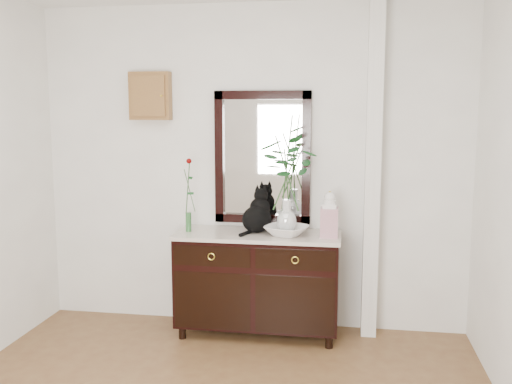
% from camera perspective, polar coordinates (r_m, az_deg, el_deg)
% --- Properties ---
extents(wall_back, '(3.60, 0.04, 2.70)m').
position_cam_1_polar(wall_back, '(4.78, -0.52, 2.40)').
color(wall_back, white).
rests_on(wall_back, ground).
extents(pilaster, '(0.12, 0.20, 2.70)m').
position_cam_1_polar(pilaster, '(4.64, 11.59, 2.05)').
color(pilaster, white).
rests_on(pilaster, ground).
extents(sideboard, '(1.33, 0.52, 0.82)m').
position_cam_1_polar(sideboard, '(4.70, 0.20, -8.62)').
color(sideboard, black).
rests_on(sideboard, ground).
extents(wall_mirror, '(0.80, 0.06, 1.10)m').
position_cam_1_polar(wall_mirror, '(4.75, 0.65, 3.45)').
color(wall_mirror, black).
rests_on(wall_mirror, wall_back).
extents(key_cabinet, '(0.35, 0.10, 0.40)m').
position_cam_1_polar(key_cabinet, '(4.93, -10.52, 9.42)').
color(key_cabinet, brown).
rests_on(key_cabinet, wall_back).
extents(cat, '(0.35, 0.38, 0.36)m').
position_cam_1_polar(cat, '(4.62, 0.09, -1.83)').
color(cat, black).
rests_on(cat, sideboard).
extents(lotus_bowl, '(0.42, 0.42, 0.08)m').
position_cam_1_polar(lotus_bowl, '(4.51, 3.07, -3.88)').
color(lotus_bowl, white).
rests_on(lotus_bowl, sideboard).
extents(vase_branches, '(0.47, 0.47, 0.94)m').
position_cam_1_polar(vase_branches, '(4.44, 3.11, 1.80)').
color(vase_branches, silver).
rests_on(vase_branches, lotus_bowl).
extents(bud_vase_rose, '(0.08, 0.08, 0.61)m').
position_cam_1_polar(bud_vase_rose, '(4.64, -6.81, -0.25)').
color(bud_vase_rose, '#306633').
rests_on(bud_vase_rose, sideboard).
extents(ginger_jar, '(0.14, 0.14, 0.37)m').
position_cam_1_polar(ginger_jar, '(4.47, 7.35, -2.19)').
color(ginger_jar, white).
rests_on(ginger_jar, sideboard).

